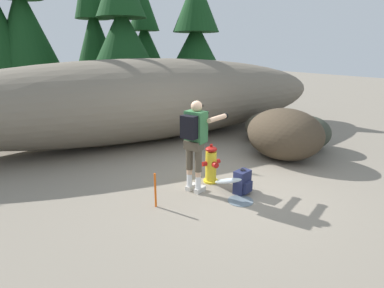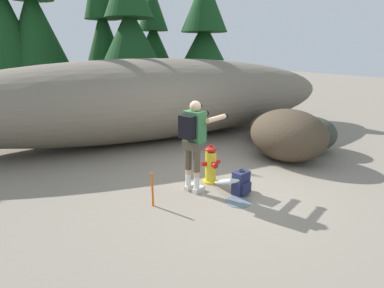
% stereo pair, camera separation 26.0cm
% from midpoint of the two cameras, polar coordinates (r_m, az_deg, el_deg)
% --- Properties ---
extents(ground_plane, '(56.00, 56.00, 0.04)m').
position_cam_midpoint_polar(ground_plane, '(6.14, 6.93, -7.73)').
color(ground_plane, gray).
extents(dirt_embankment, '(12.62, 3.20, 2.32)m').
position_cam_midpoint_polar(dirt_embankment, '(9.23, -6.55, 8.21)').
color(dirt_embankment, '#756B5B').
rests_on(dirt_embankment, ground_plane).
extents(fire_hydrant, '(0.40, 0.35, 0.78)m').
position_cam_midpoint_polar(fire_hydrant, '(6.11, 4.70, -3.91)').
color(fire_hydrant, yellow).
rests_on(fire_hydrant, ground_plane).
extents(hydrant_water_jet, '(0.44, 1.05, 0.45)m').
position_cam_midpoint_polar(hydrant_water_jet, '(5.69, 8.06, -7.63)').
color(hydrant_water_jet, silver).
rests_on(hydrant_water_jet, ground_plane).
extents(utility_worker, '(1.04, 0.76, 1.69)m').
position_cam_midpoint_polar(utility_worker, '(5.51, 1.81, 1.61)').
color(utility_worker, beige).
rests_on(utility_worker, ground_plane).
extents(spare_backpack, '(0.34, 0.34, 0.47)m').
position_cam_midpoint_polar(spare_backpack, '(5.74, 10.34, -7.12)').
color(spare_backpack, '#23284C').
rests_on(spare_backpack, ground_plane).
extents(boulder_large, '(2.05, 2.25, 1.23)m').
position_cam_midpoint_polar(boulder_large, '(7.66, 18.23, 1.55)').
color(boulder_large, '#443829').
rests_on(boulder_large, ground_plane).
extents(boulder_mid, '(2.05, 2.06, 0.87)m').
position_cam_midpoint_polar(boulder_mid, '(9.09, 15.98, 2.85)').
color(boulder_mid, '#454233').
rests_on(boulder_mid, ground_plane).
extents(boulder_small, '(1.73, 1.73, 0.88)m').
position_cam_midpoint_polar(boulder_small, '(8.71, 22.11, 1.73)').
color(boulder_small, '#363A2F').
rests_on(boulder_small, ground_plane).
extents(pine_tree_far_left, '(2.20, 2.20, 6.99)m').
position_cam_midpoint_polar(pine_tree_far_left, '(13.05, -31.04, 20.28)').
color(pine_tree_far_left, '#47331E').
rests_on(pine_tree_far_left, ground_plane).
extents(pine_tree_left, '(2.35, 2.35, 6.75)m').
position_cam_midpoint_polar(pine_tree_left, '(13.08, -26.79, 20.80)').
color(pine_tree_left, '#47331E').
rests_on(pine_tree_left, ground_plane).
extents(pine_tree_center, '(2.04, 2.04, 6.29)m').
position_cam_midpoint_polar(pine_tree_center, '(13.07, -15.45, 19.36)').
color(pine_tree_center, '#47331E').
rests_on(pine_tree_center, ground_plane).
extents(pine_tree_right, '(2.63, 2.63, 5.69)m').
position_cam_midpoint_polar(pine_tree_right, '(11.68, -10.72, 20.11)').
color(pine_tree_right, '#47331E').
rests_on(pine_tree_right, ground_plane).
extents(pine_tree_far_right, '(2.02, 2.02, 5.29)m').
position_cam_midpoint_polar(pine_tree_far_right, '(14.38, -6.60, 18.71)').
color(pine_tree_far_right, '#47331E').
rests_on(pine_tree_far_right, ground_plane).
extents(pine_tree_ridge_end, '(2.90, 2.90, 5.47)m').
position_cam_midpoint_polar(pine_tree_ridge_end, '(13.40, 2.82, 18.32)').
color(pine_tree_ridge_end, '#47331E').
rests_on(pine_tree_ridge_end, ground_plane).
extents(survey_stake, '(0.04, 0.04, 0.60)m').
position_cam_midpoint_polar(survey_stake, '(5.23, -5.88, -8.36)').
color(survey_stake, '#E55914').
rests_on(survey_stake, ground_plane).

